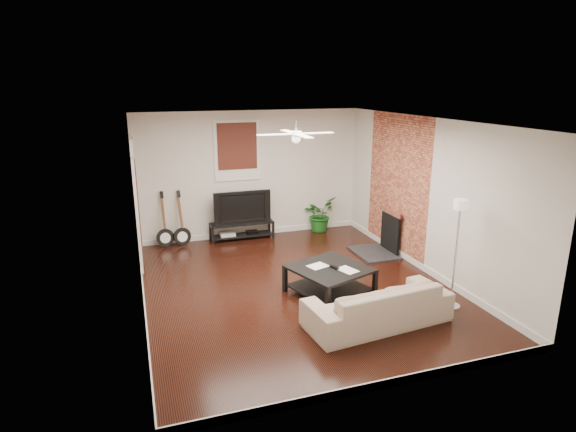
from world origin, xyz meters
The scene contains 14 objects.
room centered at (0.00, 0.00, 1.40)m, with size 5.01×6.01×2.81m.
brick_accent centered at (2.49, 1.00, 1.40)m, with size 0.02×2.20×2.80m, color brown.
fireplace centered at (2.20, 1.00, 0.46)m, with size 0.80×1.10×0.92m, color black.
window_back centered at (-0.30, 2.97, 1.95)m, with size 1.00×0.06×1.30m, color #3E1511.
door_left centered at (-2.46, 1.90, 1.25)m, with size 0.08×1.00×2.50m, color white.
tv_stand centered at (-0.29, 2.78, 0.20)m, with size 1.40×0.37×0.39m, color black.
tv centered at (-0.29, 2.80, 0.76)m, with size 1.26×0.16×0.72m, color black.
coffee_table centered at (0.44, -0.45, 0.23)m, with size 1.11×1.11×0.47m, color black.
sofa centered at (0.70, -1.59, 0.31)m, with size 2.13×0.83×0.62m, color tan.
floor_lamp centered at (2.05, -1.49, 0.87)m, with size 0.29×0.29×1.74m, color silver, non-canonical shape.
potted_plant centered at (1.58, 2.82, 0.40)m, with size 0.72×0.63×0.80m, color #1B5F1C.
guitar_left centered at (-1.95, 2.75, 0.60)m, with size 0.37×0.26×1.21m, color black, non-canonical shape.
guitar_right centered at (-1.60, 2.72, 0.60)m, with size 0.37×0.26×1.21m, color black, non-canonical shape.
ceiling_fan centered at (0.00, 0.00, 2.60)m, with size 1.24×1.24×0.32m, color white, non-canonical shape.
Camera 1 is at (-2.50, -7.11, 3.40)m, focal length 29.70 mm.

